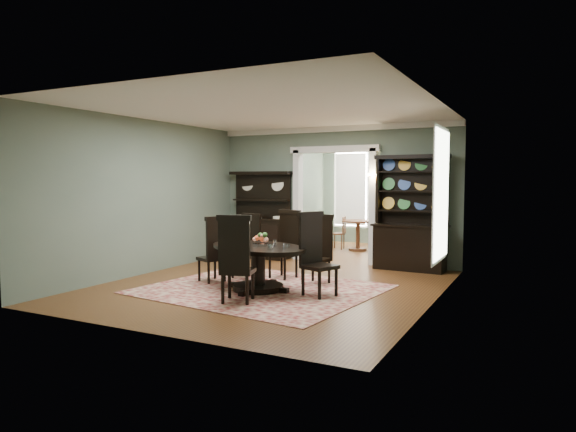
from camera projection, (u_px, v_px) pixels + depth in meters
name	position (u px, v px, depth m)	size (l,w,h in m)	color
room	(270.00, 195.00, 8.73)	(5.51, 6.01, 3.01)	brown
parlor	(370.00, 191.00, 13.62)	(3.51, 3.50, 3.01)	brown
doorway_trim	(335.00, 189.00, 11.36)	(2.08, 0.25, 2.57)	silver
right_window	(442.00, 194.00, 8.31)	(0.15, 1.47, 2.12)	white
wall_sconce	(374.00, 177.00, 10.78)	(0.27, 0.21, 0.21)	#CD8636
rug	(261.00, 289.00, 8.57)	(3.63, 3.13, 0.01)	maroon
dining_table	(258.00, 259.00, 8.46)	(2.25, 2.25, 0.75)	black
centerpiece	(260.00, 243.00, 8.39)	(1.25, 0.81, 0.21)	silver
chair_far_left	(249.00, 244.00, 9.58)	(0.51, 0.49, 1.20)	black
chair_far_mid	(287.00, 242.00, 9.57)	(0.54, 0.53, 1.27)	black
chair_far_right	(319.00, 247.00, 9.05)	(0.51, 0.49, 1.23)	black
chair_end_left	(215.00, 248.00, 9.10)	(0.56, 0.57, 1.19)	black
chair_end_right	(315.00, 252.00, 8.11)	(0.62, 0.63, 1.33)	black
chair_near	(236.00, 257.00, 7.53)	(0.61, 0.59, 1.33)	black
sideboard	(260.00, 228.00, 12.02)	(1.55, 0.58, 2.02)	black
welsh_dresser	(410.00, 228.00, 10.40)	(1.52, 0.62, 2.33)	black
parlor_table	(358.00, 231.00, 13.23)	(0.84, 0.84, 0.78)	brown
parlor_chair_left	(340.00, 232.00, 13.49)	(0.37, 0.36, 0.86)	brown
parlor_chair_right	(376.00, 230.00, 12.86)	(0.50, 0.49, 1.06)	brown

